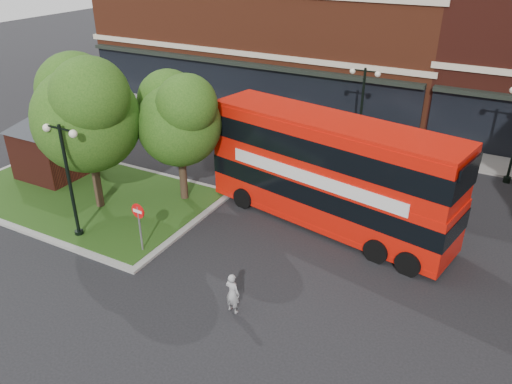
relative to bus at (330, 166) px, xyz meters
The scene contains 14 objects.
ground 7.55m from the bus, 117.48° to the right, with size 120.00×120.00×0.00m, color black.
pavement_far 11.10m from the bus, 107.51° to the left, with size 44.00×3.00×0.12m, color slate.
terrace_far_left 21.45m from the bus, 122.32° to the left, with size 26.00×12.00×14.00m, color maroon.
traffic_island 12.00m from the bus, 163.97° to the right, with size 12.60×7.60×0.15m.
kiosk 14.42m from the bus, behind, with size 6.51×6.51×3.60m.
tree_island_west 10.69m from the bus, 159.62° to the right, with size 5.40×4.71×7.21m.
tree_island_east 7.08m from the bus, behind, with size 4.46×3.90×6.29m.
lamp_island 10.62m from the bus, 145.40° to the right, with size 1.72×0.36×5.00m.
lamp_far_left 8.36m from the bus, 98.53° to the left, with size 1.72×0.36×5.00m.
bus is the anchor object (origin of this frame).
woman 7.31m from the bus, 95.13° to the right, with size 0.55×0.36×1.51m, color gray.
car_silver 12.67m from the bus, 128.58° to the left, with size 1.58×3.94×1.34m, color #A4A7AB.
car_white 8.67m from the bus, 91.63° to the left, with size 1.67×4.80×1.58m, color white.
no_entry_sign 8.08m from the bus, 134.51° to the right, with size 0.62×0.09×2.23m.
Camera 1 is at (9.56, -12.03, 11.35)m, focal length 35.00 mm.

